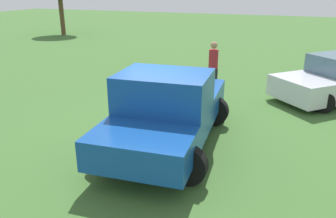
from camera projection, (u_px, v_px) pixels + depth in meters
The scene contains 3 objects.
ground_plane at pixel (158, 133), 8.70m from camera, with size 80.00×80.00×0.00m, color #3D662D.
pickup_truck at pixel (166, 109), 7.62m from camera, with size 2.71×4.91×1.82m.
person_bystander at pixel (213, 64), 11.67m from camera, with size 0.34×0.34×1.80m.
Camera 1 is at (3.22, -7.29, 3.55)m, focal length 36.05 mm.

